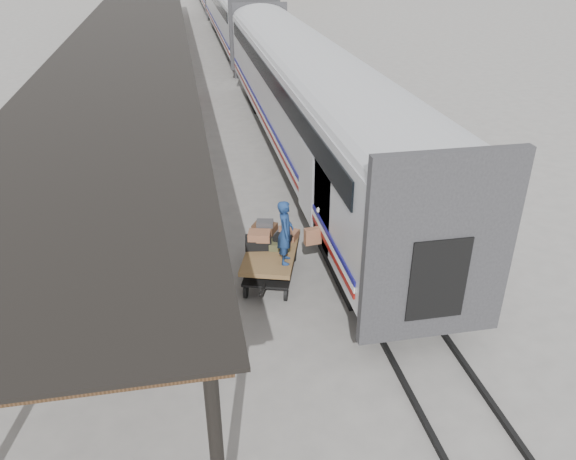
{
  "coord_description": "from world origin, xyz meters",
  "views": [
    {
      "loc": [
        -1.39,
        -12.48,
        8.03
      ],
      "look_at": [
        0.84,
        -0.79,
        1.7
      ],
      "focal_mm": 35.0,
      "sensor_mm": 36.0,
      "label": 1
    }
  ],
  "objects_px": {
    "baggage_cart": "(271,256)",
    "pedestrian": "(151,95)",
    "porter": "(285,232)",
    "luggage_tug": "(174,88)"
  },
  "relations": [
    {
      "from": "baggage_cart",
      "to": "pedestrian",
      "type": "distance_m",
      "value": 16.69
    },
    {
      "from": "baggage_cart",
      "to": "porter",
      "type": "relative_size",
      "value": 1.63
    },
    {
      "from": "luggage_tug",
      "to": "pedestrian",
      "type": "height_order",
      "value": "pedestrian"
    },
    {
      "from": "luggage_tug",
      "to": "porter",
      "type": "bearing_deg",
      "value": -57.65
    },
    {
      "from": "baggage_cart",
      "to": "pedestrian",
      "type": "height_order",
      "value": "pedestrian"
    },
    {
      "from": "baggage_cart",
      "to": "pedestrian",
      "type": "relative_size",
      "value": 1.55
    },
    {
      "from": "porter",
      "to": "luggage_tug",
      "type": "bearing_deg",
      "value": 18.8
    },
    {
      "from": "baggage_cart",
      "to": "porter",
      "type": "bearing_deg",
      "value": -51.21
    },
    {
      "from": "luggage_tug",
      "to": "pedestrian",
      "type": "relative_size",
      "value": 1.13
    },
    {
      "from": "pedestrian",
      "to": "porter",
      "type": "bearing_deg",
      "value": 84.04
    }
  ]
}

